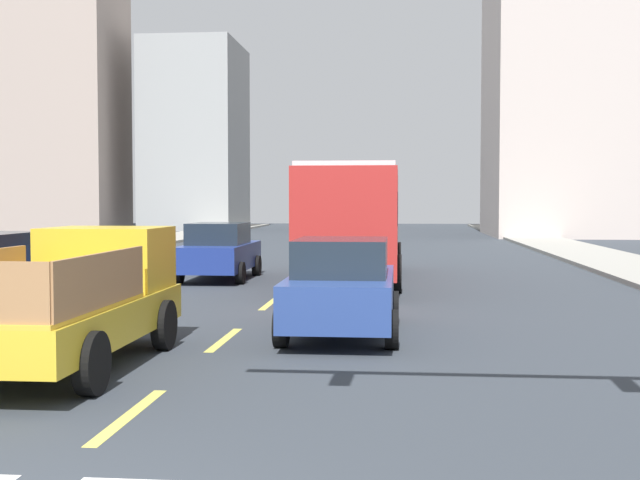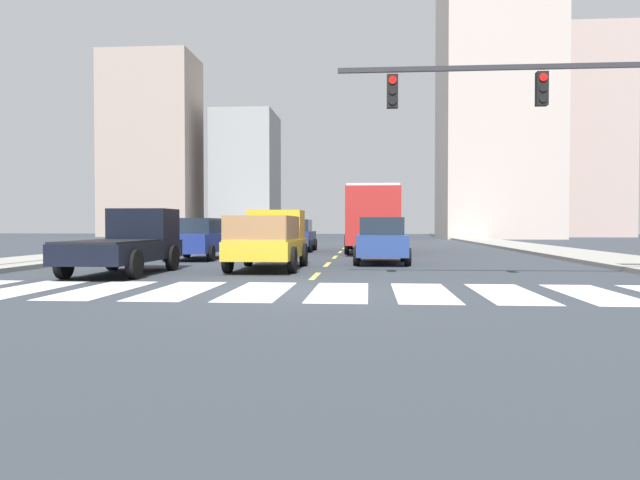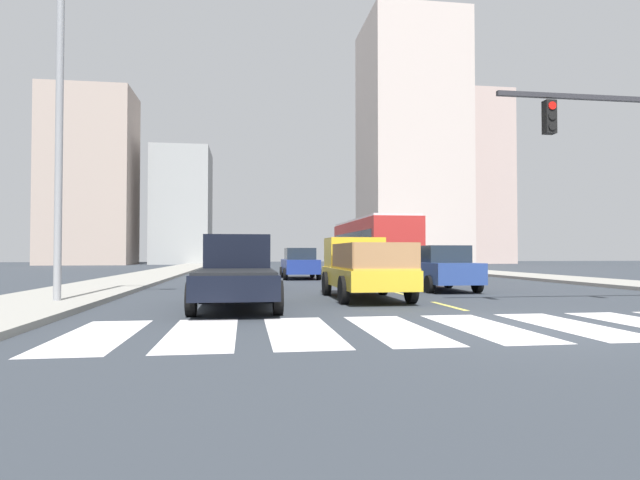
{
  "view_description": "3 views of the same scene",
  "coord_description": "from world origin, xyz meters",
  "px_view_note": "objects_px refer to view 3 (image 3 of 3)",
  "views": [
    {
      "loc": [
        2.98,
        -4.79,
        2.4
      ],
      "look_at": [
        1.45,
        11.17,
        1.62
      ],
      "focal_mm": 46.12,
      "sensor_mm": 36.0,
      "label": 1
    },
    {
      "loc": [
        1.52,
        -13.14,
        1.47
      ],
      "look_at": [
        -0.32,
        9.61,
        0.88
      ],
      "focal_mm": 34.2,
      "sensor_mm": 36.0,
      "label": 2
    },
    {
      "loc": [
        -5.46,
        -9.54,
        1.43
      ],
      "look_at": [
        -2.56,
        10.63,
        1.95
      ],
      "focal_mm": 29.34,
      "sensor_mm": 36.0,
      "label": 3
    }
  ],
  "objects_px": {
    "sedan_far": "(241,267)",
    "city_bus": "(372,244)",
    "sedan_near_left": "(440,268)",
    "sedan_near_right": "(300,263)",
    "streetlight_left": "(65,124)",
    "pickup_dark": "(237,272)",
    "pickup_stakebed": "(362,269)"
  },
  "relations": [
    {
      "from": "sedan_near_right",
      "to": "streetlight_left",
      "type": "xyz_separation_m",
      "value": [
        -7.92,
        -14.06,
        4.11
      ]
    },
    {
      "from": "city_bus",
      "to": "streetlight_left",
      "type": "bearing_deg",
      "value": -128.74
    },
    {
      "from": "pickup_dark",
      "to": "city_bus",
      "type": "xyz_separation_m",
      "value": [
        7.38,
        14.8,
        1.03
      ]
    },
    {
      "from": "sedan_near_left",
      "to": "streetlight_left",
      "type": "height_order",
      "value": "streetlight_left"
    },
    {
      "from": "pickup_stakebed",
      "to": "sedan_near_left",
      "type": "xyz_separation_m",
      "value": [
        3.72,
        2.85,
        -0.08
      ]
    },
    {
      "from": "sedan_near_right",
      "to": "sedan_far",
      "type": "distance_m",
      "value": 8.47
    },
    {
      "from": "sedan_near_left",
      "to": "streetlight_left",
      "type": "xyz_separation_m",
      "value": [
        -12.33,
        -4.19,
        4.11
      ]
    },
    {
      "from": "sedan_near_left",
      "to": "sedan_near_right",
      "type": "bearing_deg",
      "value": 115.17
    },
    {
      "from": "pickup_dark",
      "to": "sedan_near_left",
      "type": "bearing_deg",
      "value": 35.05
    },
    {
      "from": "pickup_stakebed",
      "to": "sedan_far",
      "type": "xyz_separation_m",
      "value": [
        -3.86,
        4.87,
        -0.08
      ]
    },
    {
      "from": "pickup_dark",
      "to": "city_bus",
      "type": "distance_m",
      "value": 16.57
    },
    {
      "from": "sedan_near_left",
      "to": "pickup_dark",
      "type": "bearing_deg",
      "value": -145.35
    },
    {
      "from": "pickup_stakebed",
      "to": "sedan_far",
      "type": "bearing_deg",
      "value": 125.99
    },
    {
      "from": "city_bus",
      "to": "pickup_stakebed",
      "type": "bearing_deg",
      "value": -103.14
    },
    {
      "from": "pickup_stakebed",
      "to": "streetlight_left",
      "type": "distance_m",
      "value": 9.6
    },
    {
      "from": "pickup_dark",
      "to": "sedan_near_left",
      "type": "relative_size",
      "value": 1.18
    },
    {
      "from": "pickup_stakebed",
      "to": "pickup_dark",
      "type": "relative_size",
      "value": 1.0
    },
    {
      "from": "streetlight_left",
      "to": "pickup_dark",
      "type": "bearing_deg",
      "value": -10.72
    },
    {
      "from": "sedan_near_right",
      "to": "streetlight_left",
      "type": "distance_m",
      "value": 16.66
    },
    {
      "from": "sedan_near_left",
      "to": "streetlight_left",
      "type": "relative_size",
      "value": 0.49
    },
    {
      "from": "sedan_far",
      "to": "city_bus",
      "type": "bearing_deg",
      "value": 46.35
    },
    {
      "from": "sedan_near_left",
      "to": "sedan_far",
      "type": "bearing_deg",
      "value": 166.23
    },
    {
      "from": "pickup_stakebed",
      "to": "streetlight_left",
      "type": "height_order",
      "value": "streetlight_left"
    },
    {
      "from": "sedan_far",
      "to": "streetlight_left",
      "type": "distance_m",
      "value": 8.83
    },
    {
      "from": "city_bus",
      "to": "sedan_near_left",
      "type": "height_order",
      "value": "city_bus"
    },
    {
      "from": "pickup_stakebed",
      "to": "pickup_dark",
      "type": "height_order",
      "value": "same"
    },
    {
      "from": "sedan_near_right",
      "to": "sedan_far",
      "type": "height_order",
      "value": "same"
    },
    {
      "from": "city_bus",
      "to": "sedan_near_right",
      "type": "distance_m",
      "value": 4.27
    },
    {
      "from": "city_bus",
      "to": "sedan_near_left",
      "type": "distance_m",
      "value": 9.78
    },
    {
      "from": "pickup_dark",
      "to": "sedan_near_left",
      "type": "xyz_separation_m",
      "value": [
        7.66,
        5.08,
        -0.06
      ]
    },
    {
      "from": "pickup_stakebed",
      "to": "sedan_near_left",
      "type": "height_order",
      "value": "pickup_stakebed"
    },
    {
      "from": "streetlight_left",
      "to": "sedan_near_right",
      "type": "bearing_deg",
      "value": 60.62
    }
  ]
}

